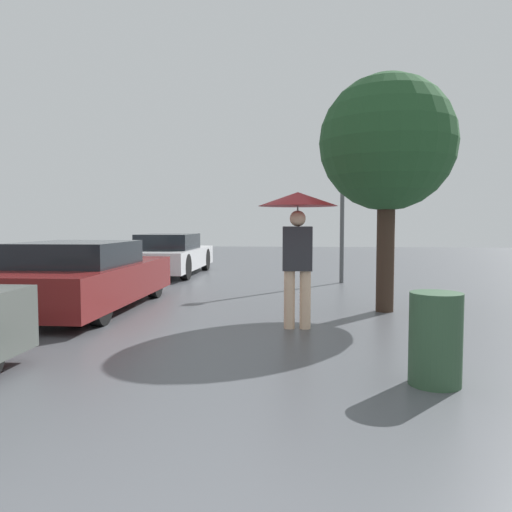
# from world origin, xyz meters

# --- Properties ---
(pedestrian) EXTENTS (1.10, 1.10, 1.89)m
(pedestrian) POSITION_xyz_m (0.39, 5.54, 1.52)
(pedestrian) COLOR beige
(pedestrian) RESTS_ON ground_plane
(parked_car_middle) EXTENTS (1.89, 4.36, 1.16)m
(parked_car_middle) POSITION_xyz_m (-3.28, 6.81, 0.55)
(parked_car_middle) COLOR maroon
(parked_car_middle) RESTS_ON ground_plane
(parked_car_farthest) EXTENTS (1.68, 4.43, 1.17)m
(parked_car_farthest) POSITION_xyz_m (-3.27, 12.62, 0.56)
(parked_car_farthest) COLOR silver
(parked_car_farthest) RESTS_ON ground_plane
(tree) EXTENTS (2.21, 2.21, 3.89)m
(tree) POSITION_xyz_m (1.84, 7.04, 2.75)
(tree) COLOR #38281E
(tree) RESTS_ON ground_plane
(street_lamp) EXTENTS (0.31, 0.31, 4.05)m
(street_lamp) POSITION_xyz_m (1.45, 11.03, 2.76)
(street_lamp) COLOR #515456
(street_lamp) RESTS_ON ground_plane
(trash_bin) EXTENTS (0.47, 0.47, 0.84)m
(trash_bin) POSITION_xyz_m (1.65, 3.22, 0.42)
(trash_bin) COLOR #2D4C33
(trash_bin) RESTS_ON ground_plane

